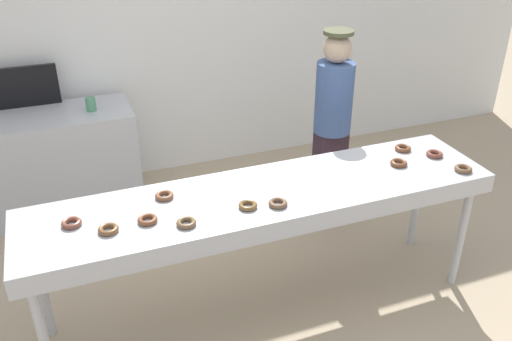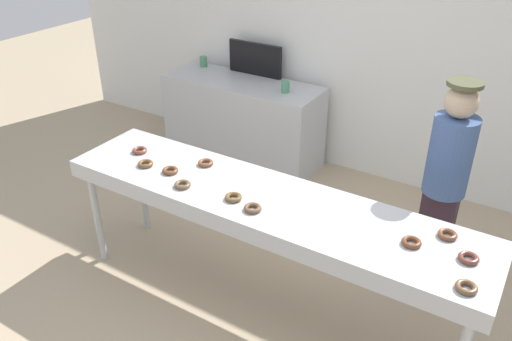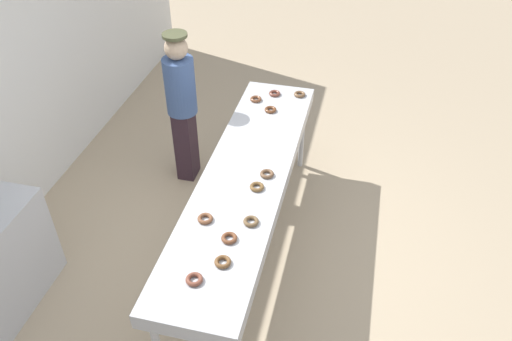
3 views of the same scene
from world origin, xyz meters
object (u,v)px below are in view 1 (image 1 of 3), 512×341
Objects in this scene: chocolate_donut_0 at (435,154)px; chocolate_donut_4 at (186,223)px; chocolate_donut_5 at (164,196)px; chocolate_donut_8 at (399,163)px; fryer_conveyor at (264,201)px; chocolate_donut_3 at (403,148)px; chocolate_donut_1 at (108,229)px; paper_cup_1 at (91,104)px; prep_counter at (34,166)px; chocolate_donut_10 at (71,223)px; chocolate_donut_6 at (278,203)px; chocolate_donut_2 at (148,220)px; worker_baker at (332,120)px; chocolate_donut_9 at (463,169)px; chocolate_donut_7 at (248,205)px; menu_display at (19,87)px.

chocolate_donut_4 is at bearing -173.34° from chocolate_donut_0.
chocolate_donut_5 is 1.00× the size of chocolate_donut_8.
chocolate_donut_3 is at bearing 9.39° from fryer_conveyor.
fryer_conveyor is at bearing 5.55° from chocolate_donut_1.
paper_cup_1 is at bearing 98.69° from chocolate_donut_5.
chocolate_donut_4 is at bearing -67.51° from prep_counter.
chocolate_donut_1 is at bearing -177.09° from chocolate_donut_8.
chocolate_donut_0 is at bearing -0.30° from chocolate_donut_10.
chocolate_donut_1 and chocolate_donut_6 have the same top height.
chocolate_donut_2 is 2.09m from prep_counter.
chocolate_donut_5 is (-1.72, -0.04, 0.00)m from chocolate_donut_3.
worker_baker is at bearing 49.04° from chocolate_donut_6.
chocolate_donut_2 and chocolate_donut_4 have the same top height.
prep_counter is at bearing 108.53° from chocolate_donut_2.
chocolate_donut_9 is (1.87, -0.03, 0.00)m from chocolate_donut_4.
chocolate_donut_6 is (0.97, -0.08, 0.00)m from chocolate_donut_1.
chocolate_donut_7 is at bearing -139.66° from fryer_conveyor.
chocolate_donut_0 and chocolate_donut_8 have the same top height.
menu_display reaches higher than chocolate_donut_9.
chocolate_donut_9 is (1.31, -0.04, 0.00)m from chocolate_donut_6.
chocolate_donut_10 is (-2.42, 0.01, 0.00)m from chocolate_donut_0.
menu_display is (-1.40, 2.28, 0.13)m from chocolate_donut_6.
chocolate_donut_10 is at bearing -99.45° from paper_cup_1.
chocolate_donut_5 is 0.18× the size of menu_display.
chocolate_donut_1 is 1.00× the size of chocolate_donut_8.
chocolate_donut_1 is at bearing 167.78° from chocolate_donut_4.
chocolate_donut_0 and chocolate_donut_4 have the same top height.
chocolate_donut_2 and chocolate_donut_6 have the same top height.
fryer_conveyor is at bearing 40.34° from chocolate_donut_7.
chocolate_donut_8 is 0.41m from chocolate_donut_9.
chocolate_donut_10 is at bearing 177.84° from fryer_conveyor.
chocolate_donut_7 is at bearing 7.24° from chocolate_donut_4.
chocolate_donut_1 is 2.28m from chocolate_donut_9.
chocolate_donut_0 is 0.31m from chocolate_donut_8.
chocolate_donut_9 reaches higher than prep_counter.
paper_cup_1 reaches higher than chocolate_donut_4.
chocolate_donut_4 is (-1.67, -0.37, 0.00)m from chocolate_donut_3.
chocolate_donut_9 is at bearing -64.35° from chocolate_donut_3.
chocolate_donut_9 is at bearing -9.30° from fryer_conveyor.
chocolate_donut_1 reaches higher than fryer_conveyor.
paper_cup_1 reaches higher than chocolate_donut_3.
chocolate_donut_0 and chocolate_donut_9 have the same top height.
chocolate_donut_7 is 2.06m from paper_cup_1.
chocolate_donut_9 is 3.44m from prep_counter.
chocolate_donut_9 is (0.19, -0.40, 0.00)m from chocolate_donut_3.
paper_cup_1 is at bearing 80.55° from chocolate_donut_10.
chocolate_donut_0 is 1.00× the size of chocolate_donut_5.
chocolate_donut_8 is at bearing 2.91° from chocolate_donut_1.
chocolate_donut_2 is at bearing 4.64° from chocolate_donut_1.
chocolate_donut_8 is at bearing -130.77° from chocolate_donut_3.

